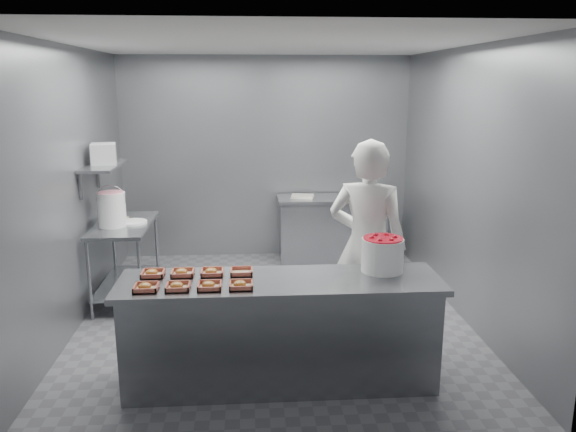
{
  "coord_description": "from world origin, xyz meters",
  "views": [
    {
      "loc": [
        -0.24,
        -5.59,
        2.44
      ],
      "look_at": [
        0.14,
        -0.2,
        1.15
      ],
      "focal_mm": 35.0,
      "sensor_mm": 36.0,
      "label": 1
    }
  ],
  "objects_px": {
    "tray_2": "(209,285)",
    "glaze_bucket": "(112,209)",
    "prep_table": "(125,250)",
    "service_counter": "(281,331)",
    "tray_3": "(241,285)",
    "tray_5": "(182,273)",
    "back_counter": "(332,229)",
    "tray_4": "(153,273)",
    "worker": "(367,247)",
    "tray_1": "(178,286)",
    "tray_6": "(212,272)",
    "strawberry_tub": "(383,253)",
    "appliance": "(104,154)",
    "tray_7": "(242,271)",
    "tray_0": "(146,287)"
  },
  "relations": [
    {
      "from": "tray_3",
      "to": "tray_6",
      "type": "bearing_deg",
      "value": 127.16
    },
    {
      "from": "tray_6",
      "to": "tray_1",
      "type": "bearing_deg",
      "value": -127.16
    },
    {
      "from": "service_counter",
      "to": "tray_3",
      "type": "distance_m",
      "value": 0.59
    },
    {
      "from": "strawberry_tub",
      "to": "glaze_bucket",
      "type": "xyz_separation_m",
      "value": [
        -2.6,
        1.68,
        0.04
      ]
    },
    {
      "from": "tray_6",
      "to": "tray_7",
      "type": "height_order",
      "value": "tray_6"
    },
    {
      "from": "tray_4",
      "to": "tray_7",
      "type": "bearing_deg",
      "value": 0.0
    },
    {
      "from": "tray_3",
      "to": "appliance",
      "type": "xyz_separation_m",
      "value": [
        -1.51,
        2.16,
        0.75
      ]
    },
    {
      "from": "tray_1",
      "to": "worker",
      "type": "distance_m",
      "value": 1.79
    },
    {
      "from": "service_counter",
      "to": "tray_1",
      "type": "distance_m",
      "value": 0.94
    },
    {
      "from": "worker",
      "to": "strawberry_tub",
      "type": "height_order",
      "value": "worker"
    },
    {
      "from": "tray_5",
      "to": "glaze_bucket",
      "type": "distance_m",
      "value": 1.93
    },
    {
      "from": "back_counter",
      "to": "appliance",
      "type": "xyz_separation_m",
      "value": [
        -2.72,
        -1.25,
        1.22
      ]
    },
    {
      "from": "prep_table",
      "to": "back_counter",
      "type": "xyz_separation_m",
      "value": [
        2.55,
        1.3,
        -0.14
      ]
    },
    {
      "from": "tray_0",
      "to": "back_counter",
      "type": "bearing_deg",
      "value": 60.42
    },
    {
      "from": "tray_1",
      "to": "glaze_bucket",
      "type": "bearing_deg",
      "value": 115.31
    },
    {
      "from": "glaze_bucket",
      "to": "tray_6",
      "type": "bearing_deg",
      "value": -54.79
    },
    {
      "from": "tray_2",
      "to": "glaze_bucket",
      "type": "distance_m",
      "value": 2.32
    },
    {
      "from": "worker",
      "to": "prep_table",
      "type": "bearing_deg",
      "value": -5.16
    },
    {
      "from": "tray_1",
      "to": "tray_2",
      "type": "height_order",
      "value": "same"
    },
    {
      "from": "tray_5",
      "to": "tray_0",
      "type": "bearing_deg",
      "value": -127.16
    },
    {
      "from": "tray_5",
      "to": "glaze_bucket",
      "type": "xyz_separation_m",
      "value": [
        -0.94,
        1.67,
        0.18
      ]
    },
    {
      "from": "tray_2",
      "to": "appliance",
      "type": "xyz_separation_m",
      "value": [
        -1.27,
        2.16,
        0.75
      ]
    },
    {
      "from": "service_counter",
      "to": "prep_table",
      "type": "bearing_deg",
      "value": 130.24
    },
    {
      "from": "service_counter",
      "to": "prep_table",
      "type": "relative_size",
      "value": 2.17
    },
    {
      "from": "tray_3",
      "to": "worker",
      "type": "xyz_separation_m",
      "value": [
        1.14,
        0.76,
        0.06
      ]
    },
    {
      "from": "tray_6",
      "to": "service_counter",
      "type": "bearing_deg",
      "value": -15.93
    },
    {
      "from": "back_counter",
      "to": "tray_4",
      "type": "bearing_deg",
      "value": -122.04
    },
    {
      "from": "appliance",
      "to": "strawberry_tub",
      "type": "bearing_deg",
      "value": -45.71
    },
    {
      "from": "service_counter",
      "to": "tray_1",
      "type": "height_order",
      "value": "tray_1"
    },
    {
      "from": "service_counter",
      "to": "worker",
      "type": "distance_m",
      "value": 1.15
    },
    {
      "from": "tray_1",
      "to": "tray_6",
      "type": "distance_m",
      "value": 0.4
    },
    {
      "from": "tray_5",
      "to": "worker",
      "type": "height_order",
      "value": "worker"
    },
    {
      "from": "tray_4",
      "to": "appliance",
      "type": "distance_m",
      "value": 2.14
    },
    {
      "from": "tray_1",
      "to": "tray_2",
      "type": "bearing_deg",
      "value": 0.0
    },
    {
      "from": "service_counter",
      "to": "tray_3",
      "type": "bearing_deg",
      "value": -153.32
    },
    {
      "from": "tray_7",
      "to": "worker",
      "type": "bearing_deg",
      "value": 21.19
    },
    {
      "from": "tray_3",
      "to": "tray_6",
      "type": "distance_m",
      "value": 0.4
    },
    {
      "from": "tray_2",
      "to": "tray_3",
      "type": "bearing_deg",
      "value": 0.0
    },
    {
      "from": "tray_4",
      "to": "glaze_bucket",
      "type": "bearing_deg",
      "value": 112.73
    },
    {
      "from": "strawberry_tub",
      "to": "tray_1",
      "type": "bearing_deg",
      "value": -169.45
    },
    {
      "from": "tray_4",
      "to": "tray_6",
      "type": "distance_m",
      "value": 0.48
    },
    {
      "from": "tray_0",
      "to": "tray_3",
      "type": "distance_m",
      "value": 0.72
    },
    {
      "from": "back_counter",
      "to": "tray_2",
      "type": "relative_size",
      "value": 8.01
    },
    {
      "from": "tray_7",
      "to": "tray_1",
      "type": "bearing_deg",
      "value": -146.76
    },
    {
      "from": "prep_table",
      "to": "tray_1",
      "type": "xyz_separation_m",
      "value": [
        0.86,
        -2.11,
        0.33
      ]
    },
    {
      "from": "tray_7",
      "to": "strawberry_tub",
      "type": "distance_m",
      "value": 1.18
    },
    {
      "from": "glaze_bucket",
      "to": "prep_table",
      "type": "bearing_deg",
      "value": 53.99
    },
    {
      "from": "worker",
      "to": "appliance",
      "type": "height_order",
      "value": "worker"
    },
    {
      "from": "strawberry_tub",
      "to": "appliance",
      "type": "xyz_separation_m",
      "value": [
        -2.68,
        1.85,
        0.62
      ]
    },
    {
      "from": "tray_3",
      "to": "tray_5",
      "type": "xyz_separation_m",
      "value": [
        -0.48,
        0.32,
        0.0
      ]
    }
  ]
}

